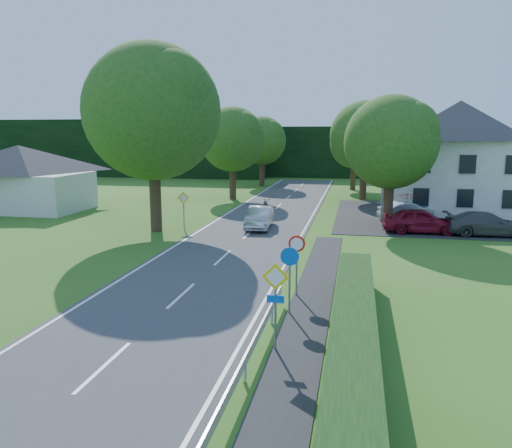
% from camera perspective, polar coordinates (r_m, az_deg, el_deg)
% --- Properties ---
extents(road, '(7.00, 80.00, 0.04)m').
position_cam_1_polar(road, '(26.87, -2.71, -2.86)').
color(road, '#39393B').
rests_on(road, ground).
extents(parking_pad, '(14.00, 16.00, 0.04)m').
position_cam_1_polar(parking_pad, '(39.23, 19.47, 0.77)').
color(parking_pad, '#232325').
rests_on(parking_pad, ground).
extents(line_edge_left, '(0.12, 80.00, 0.01)m').
position_cam_1_polar(line_edge_left, '(27.82, -9.22, -2.47)').
color(line_edge_left, white).
rests_on(line_edge_left, road).
extents(line_edge_right, '(0.12, 80.00, 0.01)m').
position_cam_1_polar(line_edge_right, '(26.27, 4.18, -3.13)').
color(line_edge_right, white).
rests_on(line_edge_right, road).
extents(line_centre, '(0.12, 80.00, 0.01)m').
position_cam_1_polar(line_centre, '(26.86, -2.72, -2.81)').
color(line_centre, white).
rests_on(line_centre, road).
extents(tree_main, '(9.40, 9.40, 11.64)m').
position_cam_1_polar(tree_main, '(31.88, -11.66, 9.55)').
color(tree_main, '#224F17').
rests_on(tree_main, ground).
extents(tree_left_far, '(7.00, 7.00, 8.58)m').
position_cam_1_polar(tree_left_far, '(46.80, -2.71, 8.08)').
color(tree_left_far, '#224F17').
rests_on(tree_left_far, ground).
extents(tree_right_far, '(7.40, 7.40, 9.09)m').
position_cam_1_polar(tree_right_far, '(47.37, 12.28, 8.20)').
color(tree_right_far, '#224F17').
rests_on(tree_right_far, ground).
extents(tree_left_back, '(6.60, 6.60, 8.07)m').
position_cam_1_polar(tree_left_back, '(58.42, 0.68, 8.31)').
color(tree_left_back, '#224F17').
rests_on(tree_left_back, ground).
extents(tree_right_back, '(6.20, 6.20, 7.56)m').
position_cam_1_polar(tree_right_back, '(55.40, 11.11, 7.73)').
color(tree_right_back, '#224F17').
rests_on(tree_right_back, ground).
extents(tree_right_mid, '(7.00, 7.00, 8.58)m').
position_cam_1_polar(tree_right_mid, '(33.46, 15.09, 6.81)').
color(tree_right_mid, '#224F17').
rests_on(tree_right_mid, ground).
extents(treeline_left, '(44.00, 6.00, 8.00)m').
position_cam_1_polar(treeline_left, '(75.67, -15.77, 8.38)').
color(treeline_left, black).
rests_on(treeline_left, ground).
extents(treeline_right, '(30.00, 5.00, 7.00)m').
position_cam_1_polar(treeline_right, '(71.41, 12.85, 8.00)').
color(treeline_right, black).
rests_on(treeline_right, ground).
extents(bungalow_left, '(11.00, 6.50, 5.20)m').
position_cam_1_polar(bungalow_left, '(44.28, -25.34, 4.92)').
color(bungalow_left, beige).
rests_on(bungalow_left, ground).
extents(house_white, '(10.60, 8.40, 8.60)m').
position_cam_1_polar(house_white, '(42.07, 22.00, 7.24)').
color(house_white, silver).
rests_on(house_white, ground).
extents(streetlight, '(2.03, 0.18, 8.00)m').
position_cam_1_polar(streetlight, '(35.42, 14.20, 7.31)').
color(streetlight, gray).
rests_on(streetlight, ground).
extents(sign_priority_right, '(0.78, 0.09, 2.59)m').
position_cam_1_polar(sign_priority_right, '(14.19, 2.24, -7.61)').
color(sign_priority_right, gray).
rests_on(sign_priority_right, ground).
extents(sign_roundabout, '(0.64, 0.08, 2.37)m').
position_cam_1_polar(sign_roundabout, '(17.07, 3.87, -4.94)').
color(sign_roundabout, gray).
rests_on(sign_roundabout, ground).
extents(sign_speed_limit, '(0.64, 0.11, 2.37)m').
position_cam_1_polar(sign_speed_limit, '(18.96, 4.68, -3.09)').
color(sign_speed_limit, gray).
rests_on(sign_speed_limit, ground).
extents(sign_priority_left, '(0.78, 0.09, 2.44)m').
position_cam_1_polar(sign_priority_left, '(32.55, -8.29, 2.42)').
color(sign_priority_left, gray).
rests_on(sign_priority_left, ground).
extents(moving_car, '(1.72, 4.29, 1.39)m').
position_cam_1_polar(moving_car, '(32.42, 0.39, 0.74)').
color(moving_car, silver).
rests_on(moving_car, road).
extents(motorcycle, '(1.21, 1.91, 0.95)m').
position_cam_1_polar(motorcycle, '(40.06, 1.16, 2.27)').
color(motorcycle, black).
rests_on(motorcycle, road).
extents(parked_car_red, '(4.62, 2.00, 1.55)m').
position_cam_1_polar(parked_car_red, '(32.53, 18.29, 0.38)').
color(parked_car_red, maroon).
rests_on(parked_car_red, parking_pad).
extents(parked_car_silver_a, '(4.16, 3.05, 1.31)m').
position_cam_1_polar(parked_car_silver_a, '(37.13, 16.81, 1.46)').
color(parked_car_silver_a, silver).
rests_on(parked_car_silver_a, parking_pad).
extents(parked_car_grey, '(4.98, 2.30, 1.41)m').
position_cam_1_polar(parked_car_grey, '(33.23, 24.85, 0.02)').
color(parked_car_grey, '#454449').
rests_on(parked_car_grey, parking_pad).
extents(parasol, '(2.43, 2.47, 2.03)m').
position_cam_1_polar(parasol, '(36.33, 16.84, 1.85)').
color(parasol, red).
rests_on(parasol, parking_pad).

